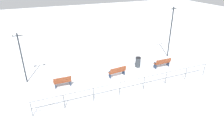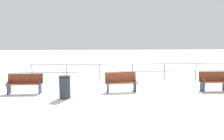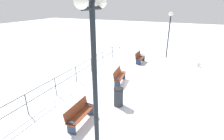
# 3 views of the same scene
# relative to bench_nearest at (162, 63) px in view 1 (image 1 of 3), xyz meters

# --- Properties ---
(ground_plane) EXTENTS (80.00, 80.00, 0.00)m
(ground_plane) POSITION_rel_bench_nearest_xyz_m (0.16, 4.63, -0.50)
(ground_plane) COLOR white
(ground_plane) RESTS_ON ground
(bench_nearest) EXTENTS (0.51, 1.65, 0.93)m
(bench_nearest) POSITION_rel_bench_nearest_xyz_m (0.00, 0.00, 0.00)
(bench_nearest) COLOR brown
(bench_nearest) RESTS_ON ground
(bench_second) EXTENTS (0.65, 1.61, 0.95)m
(bench_second) POSITION_rel_bench_nearest_xyz_m (0.03, 4.62, 0.00)
(bench_second) COLOR brown
(bench_second) RESTS_ON ground
(bench_third) EXTENTS (0.61, 1.38, 0.95)m
(bench_third) POSITION_rel_bench_nearest_xyz_m (0.15, 9.27, -0.02)
(bench_third) COLOR brown
(bench_third) RESTS_ON ground
(lamppost_near) EXTENTS (0.26, 0.99, 5.17)m
(lamppost_near) POSITION_rel_bench_nearest_xyz_m (2.11, -2.22, 3.01)
(lamppost_near) COLOR black
(lamppost_near) RESTS_ON ground
(lamppost_middle) EXTENTS (0.31, 1.13, 4.22)m
(lamppost_middle) POSITION_rel_bench_nearest_xyz_m (2.11, 11.84, 2.76)
(lamppost_middle) COLOR black
(lamppost_middle) RESTS_ON ground
(waterfront_railing) EXTENTS (0.05, 14.20, 1.08)m
(waterfront_railing) POSITION_rel_bench_nearest_xyz_m (-2.66, 4.63, 0.23)
(waterfront_railing) COLOR #4C5156
(waterfront_railing) RESTS_ON ground
(trash_bin) EXTENTS (0.51, 0.51, 0.98)m
(trash_bin) POSITION_rel_bench_nearest_xyz_m (1.02, 2.03, -0.00)
(trash_bin) COLOR #2D3338
(trash_bin) RESTS_ON ground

